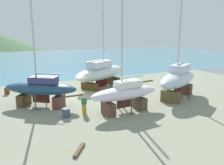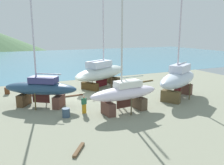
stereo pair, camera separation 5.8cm
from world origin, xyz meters
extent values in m
plane|color=gray|center=(0.00, -4.16, 0.00)|extent=(53.47, 53.47, 0.00)
cube|color=teal|center=(0.00, 39.26, 0.00)|extent=(137.88, 60.11, 0.01)
cube|color=brown|center=(-5.60, -0.89, 0.58)|extent=(1.55, 1.85, 1.17)
cube|color=brown|center=(-2.51, -2.95, 0.58)|extent=(1.55, 1.85, 1.17)
cylinder|color=brown|center=(-4.72, -2.92, 0.80)|extent=(0.12, 0.12, 1.60)
cylinder|color=brown|center=(-3.38, -0.91, 0.80)|extent=(0.12, 0.12, 1.60)
ellipsoid|color=navy|center=(-4.05, -1.92, 1.84)|extent=(7.38, 5.94, 1.23)
cube|color=#4A1E1B|center=(-4.05, -1.92, 0.80)|extent=(1.53, 1.05, 0.86)
cube|color=navy|center=(-3.74, -2.12, 2.71)|extent=(2.95, 2.58, 0.62)
cylinder|color=#B9B5C9|center=(-4.36, -1.71, 7.66)|extent=(0.16, 0.16, 10.51)
cylinder|color=silver|center=(-3.28, -2.43, 3.30)|extent=(2.22, 1.53, 0.11)
cube|color=brown|center=(1.05, -6.96, 0.57)|extent=(0.85, 1.67, 1.15)
cube|color=brown|center=(4.48, -6.63, 0.57)|extent=(0.85, 1.67, 1.15)
cylinder|color=brown|center=(2.87, -7.89, 0.78)|extent=(0.12, 0.12, 1.56)
cylinder|color=brown|center=(2.66, -5.69, 0.78)|extent=(0.12, 0.12, 1.56)
ellipsoid|color=white|center=(2.77, -6.79, 1.79)|extent=(7.06, 2.67, 1.17)
cube|color=#48231D|center=(2.77, -6.79, 0.80)|extent=(1.66, 0.24, 0.82)
cube|color=white|center=(3.11, -6.76, 2.61)|extent=(2.59, 1.44, 0.59)
cylinder|color=beige|center=(2.42, -6.82, 7.40)|extent=(0.16, 0.16, 10.15)
cylinder|color=#B6C8BD|center=(3.62, -6.71, 3.22)|extent=(2.41, 0.34, 0.11)
cube|color=#4A3B25|center=(6.72, 4.78, 0.47)|extent=(1.81, 2.42, 0.93)
cube|color=#4F381A|center=(2.53, 2.35, 0.47)|extent=(1.81, 2.42, 0.93)
cylinder|color=#483524|center=(3.80, 4.99, 0.77)|extent=(0.12, 0.12, 1.54)
cylinder|color=#4B3623|center=(5.45, 2.14, 0.77)|extent=(0.12, 0.12, 1.54)
ellipsoid|color=silver|center=(4.62, 3.57, 1.88)|extent=(9.88, 7.45, 1.73)
cube|color=#511014|center=(4.62, 3.57, 0.41)|extent=(2.05, 1.23, 1.21)
cube|color=silver|center=(4.20, 3.33, 3.09)|extent=(3.92, 3.30, 0.86)
cylinder|color=silver|center=(5.04, 3.81, 8.46)|extent=(0.18, 0.18, 11.60)
cylinder|color=silver|center=(3.58, 2.96, 3.56)|extent=(2.99, 1.81, 0.12)
cube|color=brown|center=(8.51, -6.23, 0.62)|extent=(1.62, 2.06, 1.25)
cube|color=brown|center=(12.08, -4.07, 0.62)|extent=(1.62, 2.06, 1.25)
cylinder|color=brown|center=(11.00, -6.32, 0.91)|extent=(0.12, 0.12, 1.83)
cylinder|color=brown|center=(9.59, -3.98, 0.91)|extent=(0.12, 0.12, 1.83)
ellipsoid|color=silver|center=(10.30, -5.15, 2.16)|extent=(8.43, 6.44, 1.65)
cube|color=#4F1113|center=(10.30, -5.15, 0.75)|extent=(1.76, 1.10, 1.16)
cube|color=silver|center=(10.65, -4.93, 3.31)|extent=(3.34, 2.83, 0.83)
cylinder|color=silver|center=(9.94, -5.37, 7.80)|extent=(0.17, 0.17, 9.80)
cylinder|color=silver|center=(11.19, -4.61, 3.80)|extent=(2.56, 1.61, 0.12)
cube|color=gold|center=(-0.79, -5.68, 0.43)|extent=(0.39, 0.31, 0.87)
cube|color=#2A6E4C|center=(-0.79, -5.68, 1.14)|extent=(0.50, 0.39, 0.55)
sphere|color=tan|center=(-0.79, -5.68, 1.53)|extent=(0.22, 0.22, 0.22)
cylinder|color=olive|center=(-1.40, 4.54, 0.42)|extent=(0.70, 0.70, 0.85)
cylinder|color=brown|center=(-4.14, 3.25, 0.38)|extent=(0.84, 0.84, 0.76)
cylinder|color=#374E67|center=(-2.52, -5.96, 0.39)|extent=(0.68, 0.68, 0.79)
cylinder|color=brown|center=(-7.13, 4.56, 0.40)|extent=(0.70, 0.70, 0.81)
cube|color=brown|center=(-0.20, 0.32, 0.07)|extent=(2.30, 0.33, 0.14)
cube|color=brown|center=(11.93, 3.56, 0.08)|extent=(2.29, 0.55, 0.16)
cube|color=brown|center=(-3.20, -12.14, 0.08)|extent=(1.18, 1.55, 0.17)
cube|color=brown|center=(-4.18, 2.35, 0.10)|extent=(2.68, 0.35, 0.20)
camera|label=1|loc=(-6.81, -25.00, 7.29)|focal=37.17mm
camera|label=2|loc=(-6.76, -25.02, 7.29)|focal=37.17mm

